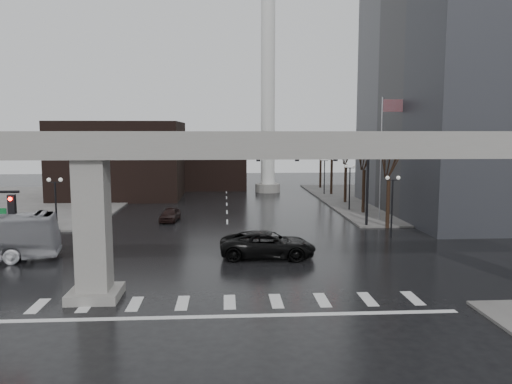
% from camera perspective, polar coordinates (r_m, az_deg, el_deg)
% --- Properties ---
extents(ground, '(160.00, 160.00, 0.00)m').
position_cam_1_polar(ground, '(27.14, -3.06, -11.75)').
color(ground, black).
rests_on(ground, ground).
extents(sidewalk_ne, '(28.00, 36.00, 0.15)m').
position_cam_1_polar(sidewalk_ne, '(67.60, 19.25, -0.81)').
color(sidewalk_ne, slate).
rests_on(sidewalk_ne, ground).
extents(sidewalk_nw, '(28.00, 36.00, 0.15)m').
position_cam_1_polar(sidewalk_nw, '(67.45, -26.05, -1.15)').
color(sidewalk_nw, slate).
rests_on(sidewalk_nw, ground).
extents(elevated_guideway, '(48.00, 2.60, 8.70)m').
position_cam_1_polar(elevated_guideway, '(25.83, -0.35, 2.92)').
color(elevated_guideway, gray).
rests_on(elevated_guideway, ground).
extents(office_tower, '(22.00, 26.00, 42.00)m').
position_cam_1_polar(office_tower, '(60.19, 25.79, 18.04)').
color(office_tower, '#5A5A5F').
rests_on(office_tower, ground).
extents(building_far_left, '(16.00, 14.00, 10.00)m').
position_cam_1_polar(building_far_left, '(69.22, -15.12, 3.60)').
color(building_far_left, black).
rests_on(building_far_left, ground).
extents(building_far_mid, '(10.00, 10.00, 8.00)m').
position_cam_1_polar(building_far_mid, '(77.89, -4.92, 3.41)').
color(building_far_mid, black).
rests_on(building_far_mid, ground).
extents(smokestack, '(3.60, 3.60, 30.00)m').
position_cam_1_polar(smokestack, '(72.14, 1.37, 10.59)').
color(smokestack, silver).
rests_on(smokestack, ground).
extents(signal_mast_arm, '(12.12, 0.43, 8.00)m').
position_cam_1_polar(signal_mast_arm, '(45.55, 8.07, 3.24)').
color(signal_mast_arm, black).
rests_on(signal_mast_arm, ground).
extents(flagpole_assembly, '(2.06, 0.12, 12.00)m').
position_cam_1_polar(flagpole_assembly, '(50.19, 14.45, 5.36)').
color(flagpole_assembly, silver).
rests_on(flagpole_assembly, ground).
extents(lamp_right_0, '(1.22, 0.32, 5.11)m').
position_cam_1_polar(lamp_right_0, '(42.34, 15.31, -0.41)').
color(lamp_right_0, black).
rests_on(lamp_right_0, ground).
extents(lamp_right_1, '(1.22, 0.32, 5.11)m').
position_cam_1_polar(lamp_right_1, '(55.68, 10.67, 1.40)').
color(lamp_right_1, black).
rests_on(lamp_right_1, ground).
extents(lamp_right_2, '(1.22, 0.32, 5.11)m').
position_cam_1_polar(lamp_right_2, '(69.29, 7.83, 2.51)').
color(lamp_right_2, black).
rests_on(lamp_right_2, ground).
extents(lamp_left_0, '(1.22, 0.32, 5.11)m').
position_cam_1_polar(lamp_left_0, '(42.21, -21.93, -0.69)').
color(lamp_left_0, black).
rests_on(lamp_left_0, ground).
extents(lamp_left_1, '(1.22, 0.32, 5.11)m').
position_cam_1_polar(lamp_left_1, '(55.59, -17.42, 1.20)').
color(lamp_left_1, black).
rests_on(lamp_left_1, ground).
extents(lamp_left_2, '(1.22, 0.32, 5.11)m').
position_cam_1_polar(lamp_left_2, '(69.21, -14.67, 2.35)').
color(lamp_left_2, black).
rests_on(lamp_left_2, ground).
extents(tree_right_0, '(1.09, 1.58, 7.50)m').
position_cam_1_polar(tree_right_0, '(46.52, 14.90, -0.62)').
color(tree_right_0, black).
rests_on(tree_right_0, ground).
extents(tree_right_1, '(1.09, 1.61, 7.67)m').
position_cam_1_polar(tree_right_1, '(54.11, 12.23, 0.55)').
color(tree_right_1, black).
rests_on(tree_right_1, ground).
extents(tree_right_2, '(1.10, 1.63, 7.85)m').
position_cam_1_polar(tree_right_2, '(61.80, 10.22, 1.42)').
color(tree_right_2, black).
rests_on(tree_right_2, ground).
extents(tree_right_3, '(1.11, 1.66, 8.02)m').
position_cam_1_polar(tree_right_3, '(69.56, 8.65, 2.10)').
color(tree_right_3, black).
rests_on(tree_right_3, ground).
extents(tree_right_4, '(1.12, 1.69, 8.19)m').
position_cam_1_polar(tree_right_4, '(77.36, 7.40, 2.65)').
color(tree_right_4, black).
rests_on(tree_right_4, ground).
extents(pickup_truck, '(6.80, 3.53, 1.83)m').
position_cam_1_polar(pickup_truck, '(34.71, 1.37, -6.03)').
color(pickup_truck, black).
rests_on(pickup_truck, ground).
extents(far_car, '(2.00, 4.01, 1.31)m').
position_cam_1_polar(far_car, '(49.37, -9.80, -2.56)').
color(far_car, black).
rests_on(far_car, ground).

